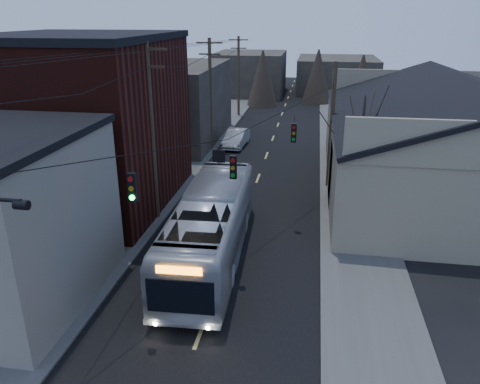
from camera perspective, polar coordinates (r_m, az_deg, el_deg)
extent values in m
cube|color=black|center=(38.14, 2.94, 3.63)|extent=(9.00, 110.00, 0.02)
cube|color=#474744|center=(39.31, -6.54, 4.12)|extent=(4.00, 110.00, 0.12)
cube|color=#474744|center=(38.04, 12.73, 3.16)|extent=(4.00, 110.00, 0.12)
cube|color=black|center=(30.30, -18.44, 7.81)|extent=(10.00, 12.00, 10.00)
cube|color=#2F2A25|center=(44.96, -8.45, 10.66)|extent=(9.00, 14.00, 7.00)
cube|color=gray|center=(33.74, 24.59, 3.83)|extent=(16.00, 20.00, 5.00)
cube|color=black|center=(32.06, 18.62, 10.84)|extent=(8.16, 20.60, 2.86)
cube|color=#2F2A25|center=(72.38, 1.24, 14.29)|extent=(10.00, 12.00, 6.00)
cube|color=#2F2A25|center=(76.81, 11.71, 13.88)|extent=(12.00, 14.00, 5.00)
cone|color=black|center=(27.48, 14.37, 3.93)|extent=(0.40, 0.40, 7.20)
cylinder|color=#382B1E|center=(26.54, -10.65, 6.78)|extent=(0.28, 0.28, 10.00)
cube|color=#382B1E|center=(25.83, -11.35, 16.72)|extent=(2.20, 0.12, 0.12)
cylinder|color=#382B1E|center=(40.74, -3.61, 11.58)|extent=(0.28, 0.28, 9.50)
cube|color=#382B1E|center=(40.27, -3.76, 17.70)|extent=(2.20, 0.12, 0.12)
cylinder|color=#382B1E|center=(55.36, -0.17, 13.82)|extent=(0.28, 0.28, 9.00)
cube|color=#382B1E|center=(55.01, -0.18, 18.06)|extent=(2.20, 0.12, 0.12)
cylinder|color=#382B1E|center=(32.04, 11.09, 7.78)|extent=(0.28, 0.28, 8.50)
cube|color=black|center=(15.83, -12.97, 0.56)|extent=(0.28, 0.20, 1.00)
cube|color=black|center=(19.44, -0.82, 3.05)|extent=(0.28, 0.20, 1.00)
cube|color=black|center=(24.95, 6.58, 7.18)|extent=(0.28, 0.20, 1.00)
imported|color=#A4A9B0|center=(22.60, -3.62, -4.25)|extent=(3.35, 12.46, 3.44)
imported|color=#A6A8AE|center=(42.65, -0.47, 6.59)|extent=(1.96, 4.82, 1.56)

